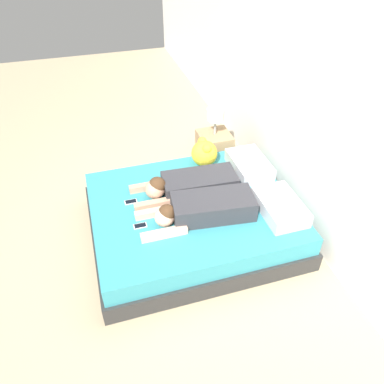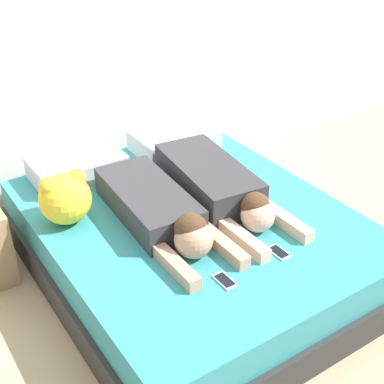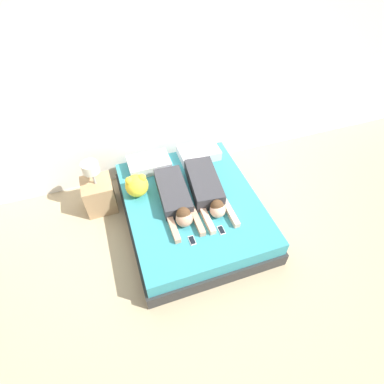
{
  "view_description": "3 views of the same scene",
  "coord_description": "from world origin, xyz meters",
  "px_view_note": "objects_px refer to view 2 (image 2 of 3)",
  "views": [
    {
      "loc": [
        2.73,
        -0.83,
        2.86
      ],
      "look_at": [
        0.0,
        0.0,
        0.56
      ],
      "focal_mm": 35.0,
      "sensor_mm": 36.0,
      "label": 1
    },
    {
      "loc": [
        -1.44,
        -2.17,
        2.11
      ],
      "look_at": [
        0.0,
        0.0,
        0.56
      ],
      "focal_mm": 50.0,
      "sensor_mm": 36.0,
      "label": 2
    },
    {
      "loc": [
        -0.82,
        -2.4,
        3.27
      ],
      "look_at": [
        0.0,
        0.0,
        0.56
      ],
      "focal_mm": 28.0,
      "sensor_mm": 36.0,
      "label": 3
    }
  ],
  "objects_px": {
    "bed": "(192,243)",
    "person_left": "(160,211)",
    "person_right": "(218,186)",
    "plush_toy": "(65,197)",
    "pillow_head_right": "(175,140)",
    "pillow_head_left": "(78,167)",
    "cell_phone_right": "(279,252)",
    "cell_phone_left": "(225,281)"
  },
  "relations": [
    {
      "from": "cell_phone_right",
      "to": "plush_toy",
      "type": "height_order",
      "value": "plush_toy"
    },
    {
      "from": "person_left",
      "to": "bed",
      "type": "bearing_deg",
      "value": -3.15
    },
    {
      "from": "cell_phone_right",
      "to": "person_left",
      "type": "bearing_deg",
      "value": 123.56
    },
    {
      "from": "cell_phone_right",
      "to": "pillow_head_left",
      "type": "bearing_deg",
      "value": 112.02
    },
    {
      "from": "bed",
      "to": "plush_toy",
      "type": "relative_size",
      "value": 6.63
    },
    {
      "from": "pillow_head_left",
      "to": "pillow_head_right",
      "type": "relative_size",
      "value": 1.0
    },
    {
      "from": "pillow_head_left",
      "to": "cell_phone_right",
      "type": "xyz_separation_m",
      "value": [
        0.54,
        -1.34,
        -0.07
      ]
    },
    {
      "from": "pillow_head_right",
      "to": "cell_phone_left",
      "type": "distance_m",
      "value": 1.48
    },
    {
      "from": "bed",
      "to": "plush_toy",
      "type": "distance_m",
      "value": 0.8
    },
    {
      "from": "bed",
      "to": "cell_phone_right",
      "type": "height_order",
      "value": "cell_phone_right"
    },
    {
      "from": "person_right",
      "to": "plush_toy",
      "type": "relative_size",
      "value": 3.7
    },
    {
      "from": "cell_phone_left",
      "to": "plush_toy",
      "type": "relative_size",
      "value": 0.41
    },
    {
      "from": "bed",
      "to": "pillow_head_right",
      "type": "xyz_separation_m",
      "value": [
        0.37,
        0.78,
        0.28
      ]
    },
    {
      "from": "bed",
      "to": "person_right",
      "type": "bearing_deg",
      "value": 11.47
    },
    {
      "from": "pillow_head_left",
      "to": "cell_phone_right",
      "type": "distance_m",
      "value": 1.45
    },
    {
      "from": "cell_phone_left",
      "to": "person_left",
      "type": "bearing_deg",
      "value": 90.85
    },
    {
      "from": "person_right",
      "to": "person_left",
      "type": "bearing_deg",
      "value": -175.7
    },
    {
      "from": "bed",
      "to": "person_right",
      "type": "relative_size",
      "value": 1.79
    },
    {
      "from": "bed",
      "to": "person_right",
      "type": "xyz_separation_m",
      "value": [
        0.21,
        0.04,
        0.31
      ]
    },
    {
      "from": "person_right",
      "to": "cell_phone_left",
      "type": "height_order",
      "value": "person_right"
    },
    {
      "from": "pillow_head_left",
      "to": "person_right",
      "type": "bearing_deg",
      "value": -51.6
    },
    {
      "from": "bed",
      "to": "plush_toy",
      "type": "bearing_deg",
      "value": 151.89
    },
    {
      "from": "pillow_head_right",
      "to": "person_right",
      "type": "xyz_separation_m",
      "value": [
        -0.16,
        -0.74,
        0.03
      ]
    },
    {
      "from": "cell_phone_right",
      "to": "person_right",
      "type": "bearing_deg",
      "value": 86.03
    },
    {
      "from": "pillow_head_left",
      "to": "cell_phone_left",
      "type": "xyz_separation_m",
      "value": [
        0.17,
        -1.37,
        -0.07
      ]
    },
    {
      "from": "pillow_head_right",
      "to": "person_left",
      "type": "distance_m",
      "value": 0.96
    },
    {
      "from": "pillow_head_left",
      "to": "plush_toy",
      "type": "height_order",
      "value": "plush_toy"
    },
    {
      "from": "person_right",
      "to": "cell_phone_right",
      "type": "bearing_deg",
      "value": -93.97
    },
    {
      "from": "pillow_head_right",
      "to": "plush_toy",
      "type": "relative_size",
      "value": 1.86
    },
    {
      "from": "person_right",
      "to": "cell_phone_left",
      "type": "xyz_separation_m",
      "value": [
        -0.41,
        -0.63,
        -0.1
      ]
    },
    {
      "from": "bed",
      "to": "plush_toy",
      "type": "height_order",
      "value": "plush_toy"
    },
    {
      "from": "pillow_head_right",
      "to": "person_right",
      "type": "bearing_deg",
      "value": -102.12
    },
    {
      "from": "pillow_head_left",
      "to": "person_right",
      "type": "height_order",
      "value": "person_right"
    },
    {
      "from": "bed",
      "to": "person_left",
      "type": "xyz_separation_m",
      "value": [
        -0.21,
        0.01,
        0.3
      ]
    },
    {
      "from": "pillow_head_left",
      "to": "cell_phone_left",
      "type": "relative_size",
      "value": 4.56
    },
    {
      "from": "person_left",
      "to": "pillow_head_left",
      "type": "bearing_deg",
      "value": 101.94
    },
    {
      "from": "pillow_head_right",
      "to": "person_right",
      "type": "distance_m",
      "value": 0.75
    },
    {
      "from": "bed",
      "to": "person_right",
      "type": "distance_m",
      "value": 0.38
    },
    {
      "from": "plush_toy",
      "to": "pillow_head_left",
      "type": "bearing_deg",
      "value": 60.04
    },
    {
      "from": "bed",
      "to": "person_left",
      "type": "height_order",
      "value": "person_left"
    },
    {
      "from": "person_left",
      "to": "cell_phone_left",
      "type": "xyz_separation_m",
      "value": [
        0.01,
        -0.6,
        -0.08
      ]
    },
    {
      "from": "pillow_head_right",
      "to": "person_left",
      "type": "relative_size",
      "value": 0.52
    }
  ]
}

